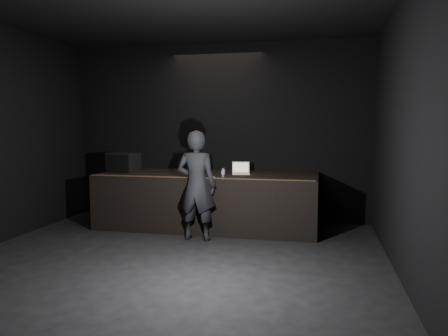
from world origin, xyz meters
TOP-DOWN VIEW (x-y plane):
  - ground at (0.00, 0.00)m, footprint 7.00×7.00m
  - room_walls at (0.00, 0.00)m, footprint 6.10×7.10m
  - stage_riser at (0.00, 2.73)m, footprint 4.00×1.50m
  - riser_lip at (0.00, 2.02)m, footprint 3.92×0.10m
  - stage_monitor at (-1.65, 2.63)m, footprint 0.62×0.51m
  - cable at (-1.23, 2.88)m, footprint 0.80×0.45m
  - laptop at (0.61, 2.79)m, footprint 0.37×0.34m
  - beer_can at (0.39, 2.23)m, footprint 0.07×0.07m
  - plastic_cup at (-0.43, 3.12)m, footprint 0.09×0.09m
  - wii_remote at (0.24, 2.08)m, footprint 0.09×0.14m
  - person at (0.04, 1.78)m, footprint 0.67×0.45m

SIDE VIEW (x-z plane):
  - ground at x=0.00m, z-range 0.00..0.00m
  - stage_riser at x=0.00m, z-range 0.00..1.00m
  - person at x=0.04m, z-range 0.00..1.81m
  - riser_lip at x=0.00m, z-range 1.00..1.01m
  - cable at x=-1.23m, z-range 1.00..1.02m
  - wii_remote at x=0.24m, z-range 1.00..1.03m
  - plastic_cup at x=-0.43m, z-range 1.00..1.11m
  - laptop at x=0.61m, z-range 0.95..1.16m
  - beer_can at x=0.39m, z-range 1.00..1.15m
  - stage_monitor at x=-1.65m, z-range 1.00..1.37m
  - room_walls at x=0.00m, z-range 0.26..3.78m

